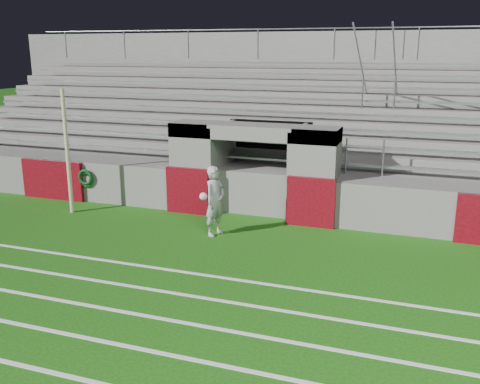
% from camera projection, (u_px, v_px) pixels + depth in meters
% --- Properties ---
extents(ground, '(90.00, 90.00, 0.00)m').
position_uv_depth(ground, '(206.00, 256.00, 12.31)').
color(ground, '#17510D').
rests_on(ground, ground).
extents(field_post, '(0.11, 0.11, 3.57)m').
position_uv_depth(field_post, '(67.00, 152.00, 15.20)').
color(field_post, beige).
rests_on(field_post, ground).
extents(field_markings, '(28.00, 8.09, 0.01)m').
position_uv_depth(field_markings, '(71.00, 377.00, 7.75)').
color(field_markings, white).
rests_on(field_markings, ground).
extents(stadium_structure, '(26.00, 8.48, 5.42)m').
position_uv_depth(stadium_structure, '(292.00, 139.00, 19.19)').
color(stadium_structure, '#605E5B').
rests_on(stadium_structure, ground).
extents(goalkeeper_with_ball, '(0.64, 0.75, 1.80)m').
position_uv_depth(goalkeeper_with_ball, '(215.00, 201.00, 13.53)').
color(goalkeeper_with_ball, '#A6AAB0').
rests_on(goalkeeper_with_ball, ground).
extents(hose_coil, '(0.51, 0.15, 0.59)m').
position_uv_depth(hose_coil, '(86.00, 178.00, 16.46)').
color(hose_coil, '#0D3D0C').
rests_on(hose_coil, ground).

